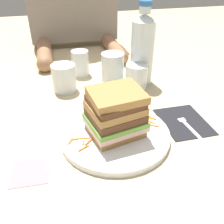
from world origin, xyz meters
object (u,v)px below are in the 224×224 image
main_plate (115,135)px  empty_tumbler_1 (64,78)px  empty_tumbler_0 (80,63)px  napkin_pink (30,172)px  empty_tumbler_2 (113,67)px  juice_glass (136,79)px  water_bottle (142,49)px  fork (188,125)px  napkin_dark (183,121)px  sandwich (115,113)px  knife (50,142)px

main_plate → empty_tumbler_1: 0.30m
empty_tumbler_0 → napkin_pink: size_ratio=1.17×
empty_tumbler_2 → empty_tumbler_1: bearing=-166.6°
juice_glass → empty_tumbler_1: empty_tumbler_1 is taller
empty_tumbler_0 → juice_glass: bearing=-44.1°
main_plate → napkin_pink: size_ratio=3.45×
water_bottle → empty_tumbler_1: 0.27m
fork → napkin_dark: bearing=94.3°
fork → water_bottle: size_ratio=0.62×
empty_tumbler_1 → empty_tumbler_2: empty_tumbler_2 is taller
fork → empty_tumbler_1: empty_tumbler_1 is taller
main_plate → empty_tumbler_2: 0.33m
main_plate → water_bottle: 0.34m
sandwich → empty_tumbler_0: bearing=94.3°
empty_tumbler_0 → empty_tumbler_2: (0.10, -0.07, 0.00)m
knife → napkin_pink: 0.10m
knife → napkin_dark: bearing=0.1°
empty_tumbler_1 → empty_tumbler_0: bearing=58.6°
fork → empty_tumbler_0: bearing=119.9°
sandwich → napkin_dark: 0.21m
juice_glass → napkin_dark: bearing=-73.6°
sandwich → juice_glass: (0.13, 0.24, -0.03)m
fork → empty_tumbler_0: empty_tumbler_0 is taller
knife → empty_tumbler_2: 0.39m
sandwich → napkin_dark: (0.20, 0.02, -0.07)m
knife → main_plate: bearing=-6.5°
sandwich → fork: bearing=-1.0°
napkin_dark → fork: fork is taller
knife → empty_tumbler_1: (0.06, 0.26, 0.04)m
napkin_dark → empty_tumbler_2: (-0.12, 0.30, 0.05)m
empty_tumbler_0 → empty_tumbler_1: size_ratio=1.02×
empty_tumbler_1 → juice_glass: bearing=-11.3°
main_plate → sandwich: 0.06m
napkin_dark → water_bottle: size_ratio=0.56×
main_plate → sandwich: (0.00, 0.00, 0.06)m
empty_tumbler_1 → napkin_dark: bearing=-41.7°
juice_glass → napkin_pink: 0.46m
fork → empty_tumbler_2: bearing=110.8°
main_plate → juice_glass: (0.13, 0.24, 0.03)m
sandwich → juice_glass: 0.27m
fork → water_bottle: bearing=96.8°
napkin_pink → main_plate: bearing=19.3°
fork → napkin_pink: fork is taller
empty_tumbler_0 → empty_tumbler_1: 0.13m
main_plate → juice_glass: juice_glass is taller
sandwich → knife: 0.17m
juice_glass → napkin_pink: bearing=-137.7°
fork → juice_glass: size_ratio=1.96×
fork → napkin_pink: size_ratio=2.13×
napkin_dark → empty_tumbler_2: bearing=111.9°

